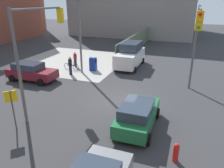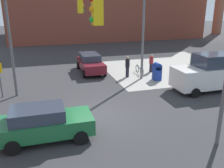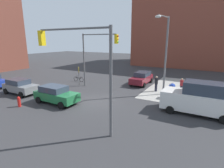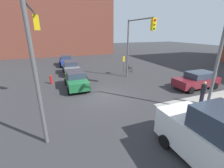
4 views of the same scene
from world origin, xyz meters
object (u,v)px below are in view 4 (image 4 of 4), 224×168
(coupe_gray, at_px, (71,67))
(sedan_green, at_px, (76,79))
(traffic_signal_nw_corner, at_px, (136,38))
(street_lamp_corner, at_px, (217,42))
(pedestrian_waiting, at_px, (203,92))
(sedan_blue, at_px, (66,60))
(coupe_maroon, at_px, (197,80))
(mailbox_blue, at_px, (214,110))
(traffic_signal_se_corner, at_px, (35,44))
(fire_hydrant, at_px, (51,79))
(bicycle_at_crosswalk, at_px, (129,69))

(coupe_gray, xyz_separation_m, sedan_green, (5.64, -0.19, 0.00))
(traffic_signal_nw_corner, bearing_deg, street_lamp_corner, 6.86)
(sedan_green, relative_size, pedestrian_waiting, 2.36)
(traffic_signal_nw_corner, relative_size, sedan_blue, 1.59)
(street_lamp_corner, bearing_deg, coupe_maroon, 135.08)
(traffic_signal_nw_corner, xyz_separation_m, street_lamp_corner, (7.78, 0.94, 0.10))
(traffic_signal_nw_corner, height_order, coupe_gray, traffic_signal_nw_corner)
(sedan_blue, xyz_separation_m, pedestrian_waiting, (18.28, 8.35, 0.09))
(street_lamp_corner, distance_m, sedan_blue, 20.91)
(street_lamp_corner, bearing_deg, sedan_green, -137.51)
(coupe_maroon, bearing_deg, street_lamp_corner, -44.92)
(mailbox_blue, xyz_separation_m, coupe_gray, (-14.71, -6.71, 0.08))
(street_lamp_corner, height_order, coupe_maroon, street_lamp_corner)
(traffic_signal_se_corner, bearing_deg, street_lamp_corner, 74.01)
(sedan_green, bearing_deg, pedestrian_waiting, 49.91)
(sedan_blue, bearing_deg, fire_hydrant, -14.50)
(sedan_blue, relative_size, pedestrian_waiting, 2.29)
(traffic_signal_nw_corner, xyz_separation_m, bicycle_at_crosswalk, (-4.16, 1.50, -4.25))
(street_lamp_corner, height_order, sedan_green, street_lamp_corner)
(pedestrian_waiting, bearing_deg, sedan_green, 128.97)
(mailbox_blue, xyz_separation_m, pedestrian_waiting, (-2.00, 1.50, 0.17))
(sedan_blue, bearing_deg, coupe_gray, 1.47)
(mailbox_blue, bearing_deg, sedan_green, -142.74)
(mailbox_blue, bearing_deg, coupe_gray, -155.49)
(street_lamp_corner, height_order, bicycle_at_crosswalk, street_lamp_corner)
(traffic_signal_se_corner, distance_m, sedan_blue, 17.01)
(traffic_signal_nw_corner, distance_m, sedan_green, 7.42)
(coupe_maroon, relative_size, bicycle_at_crosswalk, 2.57)
(traffic_signal_nw_corner, distance_m, coupe_maroon, 7.21)
(street_lamp_corner, distance_m, mailbox_blue, 4.10)
(coupe_gray, height_order, bicycle_at_crosswalk, coupe_gray)
(street_lamp_corner, relative_size, mailbox_blue, 5.59)
(pedestrian_waiting, height_order, bicycle_at_crosswalk, pedestrian_waiting)
(street_lamp_corner, height_order, sedan_blue, street_lamp_corner)
(sedan_blue, bearing_deg, traffic_signal_se_corner, -9.19)
(sedan_blue, height_order, coupe_maroon, same)
(coupe_maroon, height_order, bicycle_at_crosswalk, coupe_maroon)
(mailbox_blue, xyz_separation_m, coupe_maroon, (-4.63, 4.00, 0.08))
(sedan_blue, bearing_deg, mailbox_blue, 18.67)
(traffic_signal_nw_corner, xyz_separation_m, traffic_signal_se_corner, (4.93, -9.00, 0.05))
(coupe_maroon, distance_m, bicycle_at_crosswalk, 8.91)
(street_lamp_corner, bearing_deg, pedestrian_waiting, 131.36)
(traffic_signal_nw_corner, height_order, street_lamp_corner, street_lamp_corner)
(fire_hydrant, distance_m, pedestrian_waiting, 14.12)
(traffic_signal_se_corner, bearing_deg, mailbox_blue, 67.62)
(fire_hydrant, distance_m, coupe_gray, 4.32)
(bicycle_at_crosswalk, bearing_deg, street_lamp_corner, -2.70)
(fire_hydrant, xyz_separation_m, bicycle_at_crosswalk, (-1.80, 10.20, -0.14))
(traffic_signal_nw_corner, distance_m, coupe_gray, 9.33)
(coupe_gray, relative_size, sedan_blue, 0.96)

